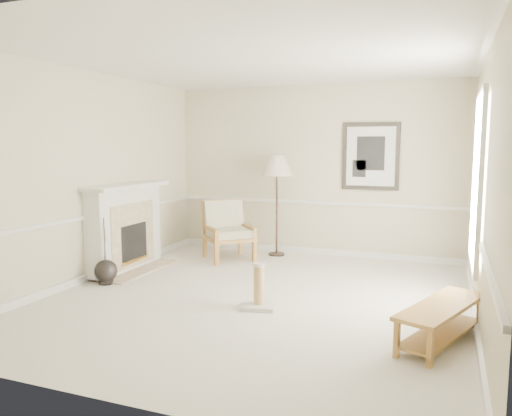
{
  "coord_description": "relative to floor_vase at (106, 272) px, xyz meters",
  "views": [
    {
      "loc": [
        2.15,
        -5.59,
        1.88
      ],
      "look_at": [
        -0.28,
        0.7,
        1.03
      ],
      "focal_mm": 35.0,
      "sensor_mm": 36.0,
      "label": 1
    }
  ],
  "objects": [
    {
      "name": "floor_lamp",
      "position": [
        1.59,
        2.55,
        1.33
      ],
      "size": [
        0.69,
        0.69,
        1.71
      ],
      "rotation": [
        0.0,
        0.0,
        0.35
      ],
      "color": "black",
      "rests_on": "ground"
    },
    {
      "name": "armchair",
      "position": [
        0.89,
        2.03,
        0.35
      ],
      "size": [
        1.06,
        1.06,
        0.97
      ],
      "rotation": [
        0.0,
        0.0,
        0.76
      ],
      "color": "#AE7938",
      "rests_on": "ground"
    },
    {
      "name": "bench",
      "position": [
        4.3,
        -0.53,
        0.09
      ],
      "size": [
        0.85,
        1.38,
        0.38
      ],
      "rotation": [
        0.0,
        0.0,
        -0.37
      ],
      "color": "#AE7938",
      "rests_on": "ground"
    },
    {
      "name": "room",
      "position": [
        2.29,
        0.23,
        1.7
      ],
      "size": [
        5.04,
        5.54,
        2.92
      ],
      "color": "beige",
      "rests_on": "ground"
    },
    {
      "name": "fireplace",
      "position": [
        -0.19,
        0.75,
        0.47
      ],
      "size": [
        0.64,
        1.64,
        1.31
      ],
      "color": "white",
      "rests_on": "ground"
    },
    {
      "name": "ground",
      "position": [
        2.15,
        0.15,
        -0.17
      ],
      "size": [
        5.5,
        5.5,
        0.0
      ],
      "primitive_type": "plane",
      "color": "silver",
      "rests_on": "ground"
    },
    {
      "name": "scratching_post",
      "position": [
        2.31,
        -0.19,
        -0.0
      ],
      "size": [
        0.44,
        0.44,
        0.53
      ],
      "rotation": [
        0.0,
        0.0,
        0.22
      ],
      "color": "beige",
      "rests_on": "ground"
    },
    {
      "name": "floor_vase",
      "position": [
        0.0,
        0.0,
        0.0
      ],
      "size": [
        0.31,
        0.31,
        0.92
      ],
      "rotation": [
        0.0,
        0.0,
        0.08
      ],
      "color": "black",
      "rests_on": "ground"
    }
  ]
}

